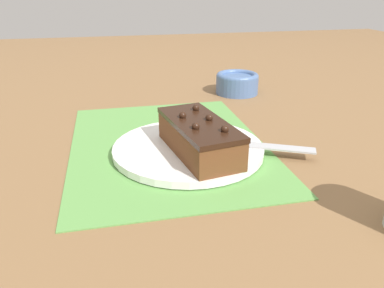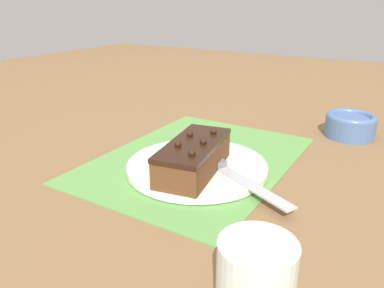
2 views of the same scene
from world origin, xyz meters
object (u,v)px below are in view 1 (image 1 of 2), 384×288
at_px(cake_plate, 188,149).
at_px(chocolate_cake, 199,137).
at_px(small_bowl, 237,83).
at_px(serving_knife, 219,140).

distance_m(cake_plate, chocolate_cake, 0.05).
distance_m(chocolate_cake, small_bowl, 0.42).
relative_size(cake_plate, serving_knife, 1.14).
xyz_separation_m(serving_knife, small_bowl, (-0.34, 0.15, 0.01)).
bearing_deg(cake_plate, small_bowl, 149.24).
bearing_deg(serving_knife, chocolate_cake, -28.34).
relative_size(cake_plate, chocolate_cake, 1.32).
distance_m(cake_plate, small_bowl, 0.40).
bearing_deg(serving_knife, small_bowl, -177.54).
xyz_separation_m(chocolate_cake, small_bowl, (-0.37, 0.19, -0.01)).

